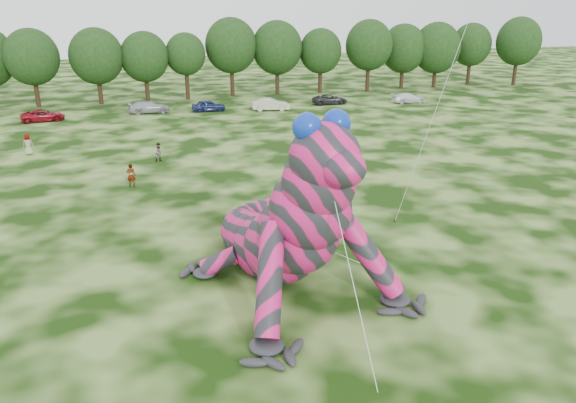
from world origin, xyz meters
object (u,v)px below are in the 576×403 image
at_px(tree_7, 97,66).
at_px(spectator_5, 309,163).
at_px(car_5, 271,104).
at_px(tree_11, 277,58).
at_px(car_4, 209,106).
at_px(tree_8, 145,67).
at_px(tree_13, 369,56).
at_px(tree_14, 403,56).
at_px(inflatable_gecko, 268,189).
at_px(tree_17, 518,51).
at_px(spectator_3, 341,133).
at_px(spectator_1, 159,152).
at_px(car_7, 408,98).
at_px(car_3, 149,107).
at_px(car_2, 43,116).
at_px(tree_15, 436,55).
at_px(spectator_2, 344,123).
at_px(tree_16, 470,54).
at_px(tree_12, 320,61).
at_px(tree_10, 231,57).
at_px(tree_6, 33,68).
at_px(car_6, 330,99).
at_px(spectator_4, 28,145).

bearing_deg(tree_7, spectator_5, -67.01).
bearing_deg(car_5, tree_11, -9.16).
relative_size(car_4, spectator_5, 2.21).
height_order(tree_7, spectator_5, tree_7).
height_order(tree_8, spectator_5, tree_8).
relative_size(tree_13, tree_14, 1.08).
bearing_deg(tree_13, inflatable_gecko, -118.42).
distance_m(tree_11, tree_17, 38.19).
height_order(spectator_3, spectator_1, spectator_3).
relative_size(inflatable_gecko, car_4, 4.31).
height_order(car_5, car_7, car_5).
bearing_deg(spectator_5, tree_7, -56.08).
distance_m(tree_7, car_4, 15.97).
bearing_deg(spectator_5, car_3, -59.69).
height_order(inflatable_gecko, tree_14, tree_14).
bearing_deg(car_2, car_5, -101.44).
height_order(tree_15, spectator_2, tree_15).
height_order(tree_16, car_7, tree_16).
bearing_deg(car_4, tree_12, -59.96).
distance_m(tree_14, spectator_2, 32.97).
relative_size(tree_10, car_2, 2.29).
distance_m(tree_8, tree_13, 31.36).
height_order(tree_10, tree_17, tree_10).
relative_size(tree_6, car_5, 2.14).
relative_size(inflatable_gecko, car_6, 3.86).
bearing_deg(tree_17, tree_12, 178.07).
relative_size(tree_6, spectator_2, 5.20).
bearing_deg(spectator_5, car_5, -87.58).
xyz_separation_m(tree_16, car_4, (-43.07, -11.70, -4.00)).
bearing_deg(spectator_5, spectator_1, -22.42).
bearing_deg(car_6, car_2, 94.42).
distance_m(tree_17, car_2, 68.77).
distance_m(tree_12, car_2, 37.78).
distance_m(tree_7, car_5, 22.77).
xyz_separation_m(tree_8, tree_17, (56.17, -0.32, 0.68)).
height_order(car_4, spectator_4, spectator_4).
distance_m(car_3, spectator_3, 25.91).
height_order(car_2, spectator_1, spectator_1).
xyz_separation_m(tree_8, spectator_3, (16.02, -28.42, -3.57)).
bearing_deg(car_2, tree_17, -91.64).
xyz_separation_m(tree_6, tree_16, (63.01, 2.69, -0.06)).
relative_size(tree_15, spectator_5, 5.30).
bearing_deg(spectator_3, tree_11, 142.61).
distance_m(tree_16, tree_17, 7.06).
bearing_deg(spectator_4, tree_15, -150.71).
bearing_deg(tree_15, tree_13, -176.75).
xyz_separation_m(tree_11, car_5, (-4.11, -11.99, -4.30)).
xyz_separation_m(car_5, spectator_4, (-25.20, -14.29, 0.17)).
bearing_deg(car_5, car_3, 89.86).
relative_size(tree_15, car_7, 2.21).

